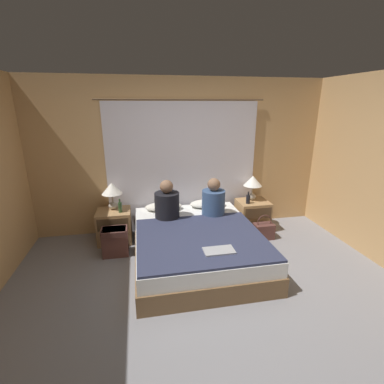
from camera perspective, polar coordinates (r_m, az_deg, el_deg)
The scene contains 18 objects.
ground_plane at distance 3.36m, azimuth 4.07°, elevation -20.82°, with size 16.00×16.00×0.00m, color gray.
wall_back at distance 4.66m, azimuth -1.98°, elevation 7.30°, with size 4.91×0.06×2.50m.
curtain_panel at distance 4.64m, azimuth -1.83°, elevation 5.07°, with size 2.67×0.02×2.16m.
bed at distance 3.94m, azimuth 0.87°, elevation -10.71°, with size 1.67×2.05×0.44m.
nightstand_left at distance 4.57m, azimuth -15.60°, elevation -6.70°, with size 0.51×0.46×0.51m.
nightstand_right at distance 4.92m, azimuth 12.28°, elevation -4.65°, with size 0.51×0.46×0.51m.
lamp_left at distance 4.45m, azimuth -16.12°, elevation 0.28°, with size 0.31×0.31×0.42m.
lamp_right at distance 4.81m, azimuth 12.34°, elevation 1.86°, with size 0.31×0.31×0.42m.
pillow_left at distance 4.53m, azimuth -5.86°, elevation -2.97°, with size 0.59×0.30×0.12m.
pillow_right at distance 4.65m, azimuth 3.20°, elevation -2.36°, with size 0.59×0.30×0.12m.
blanket_on_bed at distance 3.59m, azimuth 1.82°, elevation -9.45°, with size 1.61×1.44×0.03m.
person_left_in_bed at distance 4.13m, azimuth -5.15°, elevation -2.38°, with size 0.37×0.37×0.60m.
person_right_in_bed at distance 4.26m, azimuth 4.43°, elevation -1.77°, with size 0.35×0.35×0.59m.
beer_bottle_on_left_stand at distance 4.36m, azimuth -14.53°, elevation -3.00°, with size 0.06×0.06×0.21m.
beer_bottle_on_right_stand at distance 4.68m, azimuth 11.43°, elevation -1.42°, with size 0.07×0.07×0.20m.
laptop_on_bed at distance 3.28m, azimuth 5.55°, elevation -11.87°, with size 0.36×0.20×0.02m.
backpack_on_floor at distance 4.17m, azimuth -15.51°, elevation -9.48°, with size 0.36×0.27×0.41m.
handbag_on_floor at distance 4.67m, azimuth 14.47°, elevation -7.68°, with size 0.31×0.19×0.41m.
Camera 1 is at (-0.72, -2.53, 2.09)m, focal length 26.00 mm.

